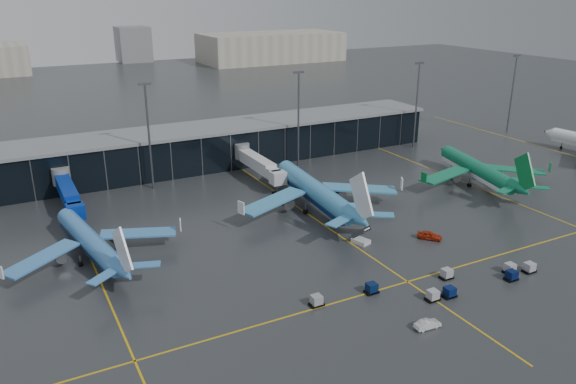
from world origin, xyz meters
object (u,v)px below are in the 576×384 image
airliner_klm_near (314,179)px  mobile_airstair (361,239)px  airliner_arkefly (88,229)px  service_van_red (430,235)px  airliner_aer_lingus (478,160)px  service_van_white (428,324)px  baggage_carts (448,283)px

airliner_klm_near → mobile_airstair: bearing=-88.2°
airliner_arkefly → airliner_klm_near: 47.67m
airliner_arkefly → mobile_airstair: airliner_arkefly is taller
service_van_red → airliner_aer_lingus: bearing=-8.1°
airliner_aer_lingus → service_van_white: airliner_aer_lingus is taller
airliner_aer_lingus → service_van_red: bearing=-133.7°
airliner_aer_lingus → service_van_red: (-32.17, -20.06, -5.34)m
baggage_carts → service_van_white: (-10.90, -7.57, -0.10)m
service_van_red → service_van_white: 31.06m
baggage_carts → mobile_airstair: size_ratio=10.71×
service_van_red → service_van_white: (-20.64, -23.22, -0.13)m
airliner_arkefly → mobile_airstair: bearing=-29.5°
airliner_klm_near → service_van_red: size_ratio=9.54×
airliner_aer_lingus → mobile_airstair: 47.80m
airliner_arkefly → baggage_carts: size_ratio=0.92×
service_van_white → baggage_carts: bearing=-51.8°
airliner_arkefly → service_van_red: 63.38m
airliner_arkefly → baggage_carts: bearing=-46.3°
airliner_klm_near → service_van_white: airliner_klm_near is taller
airliner_arkefly → service_van_white: (38.62, -45.19, -5.01)m
baggage_carts → service_van_red: baggage_carts is taller
mobile_airstair → service_van_red: size_ratio=0.80×
baggage_carts → service_van_red: size_ratio=8.57×
airliner_klm_near → mobile_airstair: airliner_klm_near is taller
service_van_white → airliner_klm_near: bearing=-7.3°
service_van_white → airliner_arkefly: bearing=43.9°
airliner_aer_lingus → service_van_red: airliner_aer_lingus is taller
airliner_arkefly → airliner_klm_near: bearing=-6.3°
airliner_klm_near → service_van_white: (-8.98, -47.51, -6.16)m
airliner_klm_near → service_van_white: size_ratio=11.10×
airliner_klm_near → service_van_red: 27.61m
airliner_arkefly → airliner_aer_lingus: bearing=-10.3°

